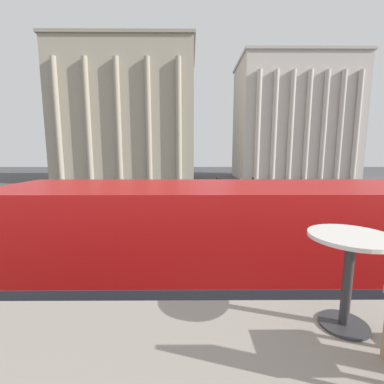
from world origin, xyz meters
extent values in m
cylinder|color=black|center=(4.11, 4.33, 0.55)|extent=(1.10, 0.22, 1.10)
cylinder|color=black|center=(-3.22, 4.33, 0.55)|extent=(1.10, 0.22, 1.10)
cube|color=#B71414|center=(0.44, 3.07, 1.45)|extent=(10.12, 2.53, 1.80)
cube|color=#2D3842|center=(0.44, 3.07, 2.58)|extent=(9.92, 2.55, 0.45)
cube|color=#B71414|center=(0.44, 3.07, 3.60)|extent=(10.12, 2.53, 1.59)
cylinder|color=#2D2D30|center=(0.40, -0.35, 3.73)|extent=(0.36, 0.36, 0.02)
cylinder|color=#2D2D30|center=(0.40, -0.35, 4.08)|extent=(0.07, 0.07, 0.68)
cylinder|color=silver|center=(0.40, -0.35, 4.43)|extent=(0.60, 0.60, 0.03)
cube|color=#A39984|center=(-12.16, 47.68, 11.64)|extent=(23.86, 15.43, 23.27)
cube|color=gray|center=(-12.16, 47.68, 23.52)|extent=(24.46, 16.03, 0.50)
cylinder|color=#A39984|center=(-21.70, 39.51, 9.89)|extent=(0.90, 0.90, 19.78)
cylinder|color=#A39984|center=(-16.93, 39.51, 9.89)|extent=(0.90, 0.90, 19.78)
cylinder|color=#A39984|center=(-12.16, 39.51, 9.89)|extent=(0.90, 0.90, 19.78)
cylinder|color=#A39984|center=(-7.39, 39.51, 9.89)|extent=(0.90, 0.90, 19.78)
cylinder|color=#A39984|center=(-2.61, 39.51, 9.89)|extent=(0.90, 0.90, 19.78)
cube|color=#BCB2A8|center=(20.64, 53.05, 11.70)|extent=(22.73, 13.66, 23.40)
cube|color=#ADA399|center=(20.64, 53.05, 23.65)|extent=(23.33, 14.26, 0.50)
cylinder|color=#BCB2A8|center=(11.55, 45.77, 9.95)|extent=(0.90, 0.90, 19.89)
cylinder|color=#BCB2A8|center=(14.58, 45.77, 9.95)|extent=(0.90, 0.90, 19.89)
cylinder|color=#BCB2A8|center=(17.61, 45.77, 9.95)|extent=(0.90, 0.90, 19.89)
cylinder|color=#BCB2A8|center=(20.64, 45.77, 9.95)|extent=(0.90, 0.90, 19.89)
cylinder|color=#BCB2A8|center=(23.67, 45.77, 9.95)|extent=(0.90, 0.90, 19.89)
cylinder|color=#BCB2A8|center=(26.70, 45.77, 9.95)|extent=(0.90, 0.90, 19.89)
cylinder|color=#BCB2A8|center=(29.73, 45.77, 9.95)|extent=(0.90, 0.90, 19.89)
cylinder|color=black|center=(2.38, 10.72, 1.94)|extent=(0.12, 0.12, 3.87)
cube|color=black|center=(2.56, 10.72, 3.42)|extent=(0.20, 0.24, 0.70)
sphere|color=green|center=(2.67, 10.72, 3.57)|extent=(0.14, 0.14, 0.14)
cylinder|color=black|center=(1.23, 17.18, 1.65)|extent=(0.12, 0.12, 3.31)
cube|color=black|center=(1.41, 17.18, 2.86)|extent=(0.20, 0.24, 0.70)
sphere|color=red|center=(1.52, 17.18, 3.01)|extent=(0.14, 0.14, 0.14)
cylinder|color=#282B33|center=(8.35, 33.98, 0.39)|extent=(0.14, 0.14, 0.78)
cylinder|color=#282B33|center=(8.53, 33.98, 0.39)|extent=(0.14, 0.14, 0.78)
cylinder|color=black|center=(8.44, 33.98, 1.09)|extent=(0.32, 0.32, 0.62)
sphere|color=tan|center=(8.44, 33.98, 1.51)|extent=(0.21, 0.21, 0.21)
cylinder|color=#282B33|center=(6.30, 33.94, 0.39)|extent=(0.14, 0.14, 0.78)
cylinder|color=#282B33|center=(6.48, 33.94, 0.39)|extent=(0.14, 0.14, 0.78)
cylinder|color=#284799|center=(6.39, 33.94, 1.09)|extent=(0.32, 0.32, 0.62)
sphere|color=tan|center=(6.39, 33.94, 1.51)|extent=(0.21, 0.21, 0.21)
camera|label=1|loc=(-0.78, -2.16, 5.03)|focal=24.00mm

